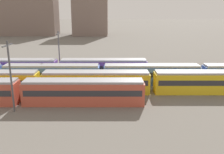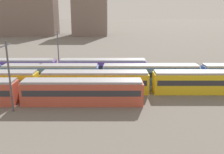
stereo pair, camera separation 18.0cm
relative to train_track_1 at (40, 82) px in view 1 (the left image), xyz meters
name	(u,v)px [view 1 (the left image)]	position (x,y,z in m)	size (l,w,h in m)	color
train_track_1	(40,82)	(0.00, 0.00, 0.00)	(74.70, 3.06, 3.75)	yellow
train_track_2	(151,74)	(19.62, 5.20, 0.00)	(93.60, 3.06, 3.75)	#4C70BC
train_track_3	(13,68)	(-8.53, 10.40, 0.00)	(55.80, 3.06, 3.75)	#6B429E
catenary_pole_0	(9,73)	(-1.58, -8.14, 3.60)	(0.24, 3.20, 9.91)	#4C4C51
catenary_pole_1	(58,50)	(0.59, 13.32, 3.29)	(0.24, 3.20, 9.31)	#4C4C51
distant_building_1	(28,13)	(-31.88, 95.99, 9.61)	(29.29, 13.63, 23.03)	#7A665B
distant_building_2	(90,13)	(0.80, 95.99, 9.73)	(18.01, 16.31, 23.27)	#7A665B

